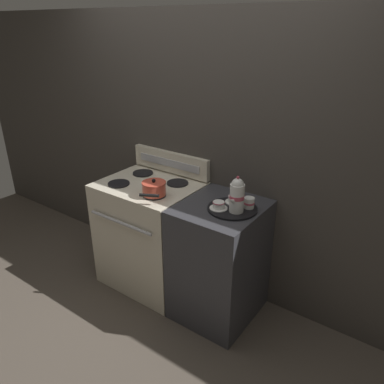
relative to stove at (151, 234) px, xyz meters
name	(u,v)px	position (x,y,z in m)	size (l,w,h in m)	color
ground_plane	(179,290)	(0.29, 0.00, -0.46)	(6.00, 6.00, 0.00)	brown
wall_back	(202,158)	(0.29, 0.34, 0.64)	(6.00, 0.05, 2.20)	#423D38
stove	(151,234)	(0.00, 0.00, 0.00)	(0.77, 0.65, 0.93)	beige
control_panel	(171,162)	(0.00, 0.29, 0.56)	(0.76, 0.05, 0.18)	beige
side_counter	(219,261)	(0.68, 0.00, 0.00)	(0.56, 0.63, 0.92)	#38383D
saucepan	(154,188)	(0.19, -0.14, 0.52)	(0.23, 0.27, 0.12)	#D14C38
serving_tray	(233,208)	(0.77, 0.01, 0.46)	(0.34, 0.34, 0.01)	black
teapot	(237,195)	(0.82, -0.03, 0.59)	(0.10, 0.16, 0.26)	white
teacup_left	(234,199)	(0.73, 0.08, 0.50)	(0.12, 0.12, 0.05)	white
teacup_right	(219,205)	(0.70, -0.06, 0.50)	(0.12, 0.12, 0.05)	white
creamer_jug	(249,203)	(0.86, 0.07, 0.51)	(0.07, 0.07, 0.07)	white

